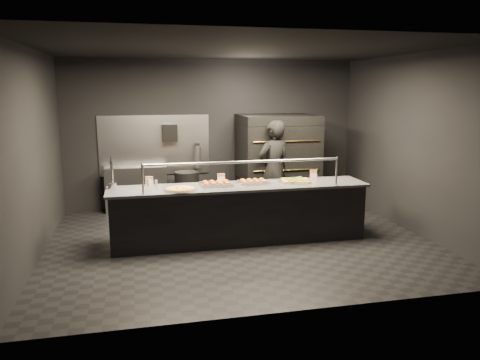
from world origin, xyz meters
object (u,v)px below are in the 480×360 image
at_px(pizza_oven, 277,162).
at_px(prep_shelf, 136,189).
at_px(worker, 274,170).
at_px(towel_dispenser, 170,133).
at_px(round_pizza, 180,189).
at_px(square_pizza, 295,181).
at_px(beer_tap, 112,179).
at_px(slider_tray_b, 253,182).
at_px(fire_extinguisher, 197,156).
at_px(trash_bin, 187,192).
at_px(slider_tray_a, 216,184).
at_px(service_counter, 240,213).

height_order(pizza_oven, prep_shelf, pizza_oven).
bearing_deg(worker, towel_dispenser, -51.24).
relative_size(prep_shelf, round_pizza, 2.40).
xyz_separation_m(prep_shelf, square_pizza, (2.55, -2.25, 0.49)).
distance_m(pizza_oven, square_pizza, 1.84).
bearing_deg(prep_shelf, towel_dispenser, 5.71).
xyz_separation_m(towel_dispenser, beer_tap, (-1.05, -2.19, -0.48)).
relative_size(prep_shelf, slider_tray_b, 2.21).
xyz_separation_m(prep_shelf, towel_dispenser, (0.70, 0.07, 1.10)).
xyz_separation_m(beer_tap, worker, (2.88, 1.02, -0.14)).
xyz_separation_m(fire_extinguisher, beer_tap, (-1.60, -2.20, 0.01)).
xyz_separation_m(pizza_oven, prep_shelf, (-2.80, 0.42, -0.52)).
distance_m(round_pizza, trash_bin, 2.30).
relative_size(beer_tap, slider_tray_a, 1.00).
distance_m(beer_tap, square_pizza, 2.91).
xyz_separation_m(pizza_oven, slider_tray_a, (-1.57, -1.84, -0.02)).
bearing_deg(pizza_oven, beer_tap, -151.63).
xyz_separation_m(towel_dispenser, square_pizza, (1.85, -2.32, -0.61)).
bearing_deg(fire_extinguisher, slider_tray_a, -90.38).
distance_m(fire_extinguisher, slider_tray_a, 2.34).
height_order(slider_tray_a, worker, worker).
height_order(prep_shelf, trash_bin, prep_shelf).
distance_m(towel_dispenser, slider_tray_b, 2.64).
height_order(slider_tray_b, square_pizza, slider_tray_b).
bearing_deg(pizza_oven, service_counter, -122.27).
height_order(prep_shelf, slider_tray_a, slider_tray_a).
distance_m(pizza_oven, worker, 0.74).
bearing_deg(worker, beer_tap, 1.00).
relative_size(towel_dispenser, slider_tray_a, 0.68).
relative_size(service_counter, slider_tray_a, 7.97).
relative_size(round_pizza, trash_bin, 0.62).
xyz_separation_m(pizza_oven, towel_dispenser, (-2.10, 0.49, 0.58)).
bearing_deg(square_pizza, worker, 91.36).
bearing_deg(slider_tray_a, trash_bin, 97.06).
distance_m(towel_dispenser, worker, 2.26).
distance_m(beer_tap, round_pizza, 1.07).
relative_size(service_counter, beer_tap, 8.00).
bearing_deg(round_pizza, towel_dispenser, 88.87).
bearing_deg(beer_tap, worker, 19.47).
bearing_deg(service_counter, round_pizza, -171.21).
distance_m(fire_extinguisher, trash_bin, 0.79).
relative_size(pizza_oven, fire_extinguisher, 3.78).
relative_size(pizza_oven, beer_tap, 3.73).
distance_m(slider_tray_b, worker, 1.32).
distance_m(pizza_oven, beer_tap, 3.58).
distance_m(round_pizza, slider_tray_a, 0.62).
bearing_deg(round_pizza, slider_tray_a, 19.67).
relative_size(service_counter, slider_tray_b, 7.56).
bearing_deg(service_counter, slider_tray_b, 20.48).
height_order(square_pizza, trash_bin, square_pizza).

